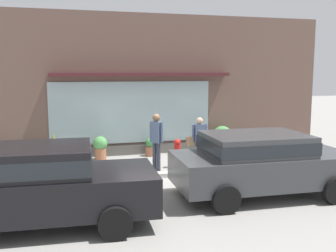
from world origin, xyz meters
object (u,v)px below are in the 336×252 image
at_px(pedestrian_passerby, 156,138).
at_px(parked_car_dark_gray, 260,160).
at_px(fire_hydrant, 177,154).
at_px(potted_plant_low_front, 100,147).
at_px(potted_plant_window_center, 151,147).
at_px(pedestrian_with_handbag, 199,138).
at_px(potted_plant_doorstep, 26,153).
at_px(potted_plant_trailing_edge, 222,137).
at_px(parked_car_black, 32,182).
at_px(potted_plant_near_hydrant, 251,142).
at_px(potted_plant_window_left, 54,149).

distance_m(pedestrian_passerby, parked_car_dark_gray, 3.47).
height_order(fire_hydrant, potted_plant_low_front, fire_hydrant).
bearing_deg(potted_plant_low_front, potted_plant_window_center, 5.24).
distance_m(pedestrian_with_handbag, potted_plant_window_center, 2.24).
relative_size(parked_car_dark_gray, potted_plant_doorstep, 6.99).
distance_m(pedestrian_with_handbag, pedestrian_passerby, 1.42).
bearing_deg(pedestrian_with_handbag, potted_plant_trailing_edge, -134.91).
xyz_separation_m(fire_hydrant, parked_car_black, (-3.99, -3.71, 0.45)).
relative_size(parked_car_dark_gray, potted_plant_near_hydrant, 7.25).
xyz_separation_m(pedestrian_with_handbag, potted_plant_near_hydrant, (2.76, 1.85, -0.58)).
height_order(fire_hydrant, pedestrian_passerby, pedestrian_passerby).
bearing_deg(pedestrian_passerby, potted_plant_window_center, -54.29).
height_order(pedestrian_passerby, potted_plant_window_left, pedestrian_passerby).
bearing_deg(potted_plant_trailing_edge, potted_plant_near_hydrant, -1.43).
relative_size(potted_plant_window_center, potted_plant_low_front, 0.81).
xyz_separation_m(pedestrian_passerby, potted_plant_doorstep, (-3.86, 2.01, -0.66)).
bearing_deg(potted_plant_low_front, parked_car_dark_gray, -55.48).
bearing_deg(potted_plant_window_center, potted_plant_doorstep, -179.78).
relative_size(parked_car_black, potted_plant_doorstep, 7.56).
bearing_deg(potted_plant_trailing_edge, parked_car_black, -138.45).
relative_size(parked_car_black, potted_plant_trailing_edge, 4.84).
relative_size(pedestrian_passerby, potted_plant_doorstep, 2.80).
height_order(potted_plant_window_center, potted_plant_trailing_edge, potted_plant_trailing_edge).
relative_size(pedestrian_with_handbag, potted_plant_window_center, 2.39).
height_order(parked_car_dark_gray, potted_plant_near_hydrant, parked_car_dark_gray).
height_order(pedestrian_with_handbag, parked_car_dark_gray, pedestrian_with_handbag).
bearing_deg(pedestrian_with_handbag, potted_plant_window_center, -63.46).
distance_m(pedestrian_with_handbag, potted_plant_near_hydrant, 3.37).
bearing_deg(pedestrian_with_handbag, potted_plant_doorstep, -23.66).
bearing_deg(parked_car_dark_gray, potted_plant_near_hydrant, 66.63).
distance_m(pedestrian_passerby, potted_plant_window_center, 2.16).
bearing_deg(pedestrian_passerby, potted_plant_trailing_edge, -101.94).
xyz_separation_m(parked_car_black, parked_car_dark_gray, (5.11, 0.58, -0.03)).
xyz_separation_m(potted_plant_window_left, potted_plant_doorstep, (-0.88, 0.26, -0.14)).
relative_size(potted_plant_doorstep, potted_plant_low_front, 0.76).
bearing_deg(potted_plant_low_front, potted_plant_window_left, -175.68).
bearing_deg(pedestrian_with_handbag, fire_hydrant, -5.10).
xyz_separation_m(pedestrian_passerby, potted_plant_near_hydrant, (4.16, 2.02, -0.68)).
distance_m(parked_car_black, potted_plant_trailing_edge, 8.42).
relative_size(parked_car_black, potted_plant_window_center, 7.15).
distance_m(potted_plant_near_hydrant, potted_plant_low_front, 5.66).
bearing_deg(potted_plant_low_front, potted_plant_near_hydrant, 1.58).
relative_size(potted_plant_near_hydrant, potted_plant_doorstep, 0.96).
bearing_deg(parked_car_black, potted_plant_trailing_edge, 44.83).
bearing_deg(fire_hydrant, pedestrian_with_handbag, -0.75).
distance_m(fire_hydrant, potted_plant_near_hydrant, 3.92).
relative_size(parked_car_dark_gray, potted_plant_window_left, 4.24).
height_order(pedestrian_with_handbag, potted_plant_window_left, pedestrian_with_handbag).
distance_m(potted_plant_near_hydrant, potted_plant_doorstep, 8.02).
distance_m(pedestrian_passerby, parked_car_black, 4.82).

